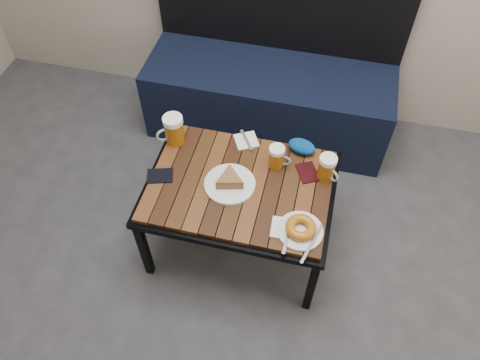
% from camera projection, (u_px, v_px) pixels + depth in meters
% --- Properties ---
extents(bench, '(1.40, 0.50, 0.95)m').
position_uv_depth(bench, '(269.00, 92.00, 2.75)').
color(bench, black).
rests_on(bench, ground).
extents(cafe_table, '(0.84, 0.62, 0.47)m').
position_uv_depth(cafe_table, '(240.00, 190.00, 2.11)').
color(cafe_table, black).
rests_on(cafe_table, ground).
extents(beer_mug_left, '(0.14, 0.12, 0.15)m').
position_uv_depth(beer_mug_left, '(173.00, 130.00, 2.17)').
color(beer_mug_left, '#98530C').
rests_on(beer_mug_left, cafe_table).
extents(beer_mug_centre, '(0.11, 0.07, 0.11)m').
position_uv_depth(beer_mug_centre, '(277.00, 157.00, 2.09)').
color(beer_mug_centre, '#98530C').
rests_on(beer_mug_centre, cafe_table).
extents(beer_mug_right, '(0.11, 0.11, 0.13)m').
position_uv_depth(beer_mug_right, '(327.00, 168.00, 2.05)').
color(beer_mug_right, '#98530C').
rests_on(beer_mug_right, cafe_table).
extents(plate_pie, '(0.23, 0.23, 0.06)m').
position_uv_depth(plate_pie, '(230.00, 182.00, 2.05)').
color(plate_pie, white).
rests_on(plate_pie, cafe_table).
extents(plate_bagel, '(0.19, 0.25, 0.05)m').
position_uv_depth(plate_bagel, '(301.00, 229.00, 1.90)').
color(plate_bagel, white).
rests_on(plate_bagel, cafe_table).
extents(napkin_left, '(0.14, 0.14, 0.01)m').
position_uv_depth(napkin_left, '(246.00, 141.00, 2.23)').
color(napkin_left, white).
rests_on(napkin_left, cafe_table).
extents(napkin_right, '(0.13, 0.11, 0.01)m').
position_uv_depth(napkin_right, '(286.00, 229.00, 1.92)').
color(napkin_right, white).
rests_on(napkin_right, cafe_table).
extents(passport_navy, '(0.13, 0.11, 0.01)m').
position_uv_depth(passport_navy, '(160.00, 176.00, 2.10)').
color(passport_navy, black).
rests_on(passport_navy, cafe_table).
extents(passport_burgundy, '(0.13, 0.14, 0.01)m').
position_uv_depth(passport_burgundy, '(308.00, 172.00, 2.11)').
color(passport_burgundy, black).
rests_on(passport_burgundy, cafe_table).
extents(knit_pouch, '(0.15, 0.12, 0.06)m').
position_uv_depth(knit_pouch, '(302.00, 146.00, 2.17)').
color(knit_pouch, '#051688').
rests_on(knit_pouch, cafe_table).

